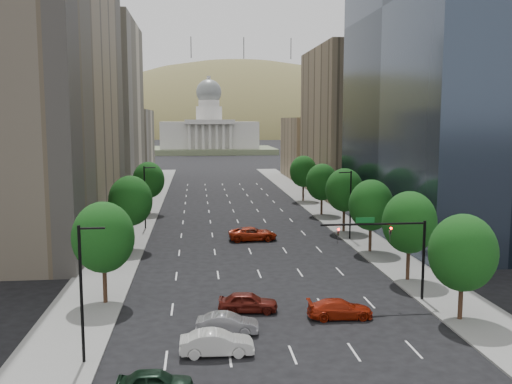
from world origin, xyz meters
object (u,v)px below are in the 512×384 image
object	(u,v)px
car_silver	(227,324)
car_dkgrn	(155,382)
traffic_signal	(396,243)
capitol	(209,135)
car_red_near	(340,309)
car_maroon	(248,302)
car_red_far	(253,234)
car_white	(217,343)

from	to	relation	value
car_silver	car_dkgrn	bearing A→B (deg)	159.27
traffic_signal	capitol	size ratio (longest dim) A/B	0.15
car_dkgrn	car_red_near	world-z (taller)	car_red_near
car_red_near	car_maroon	xyz separation A→B (m)	(-7.05, 2.21, 0.07)
car_red_near	car_maroon	distance (m)	7.39
car_silver	car_red_far	bearing A→B (deg)	-2.41
car_white	car_maroon	bearing A→B (deg)	-18.07
capitol	car_dkgrn	size ratio (longest dim) A/B	13.89
car_white	car_red_far	distance (m)	35.98
capitol	car_dkgrn	world-z (taller)	capitol
traffic_signal	car_red_far	xyz separation A→B (m)	(-9.58, 26.04, -4.31)
car_white	car_red_far	bearing A→B (deg)	-8.58
car_white	car_silver	xyz separation A→B (m)	(0.90, 3.70, -0.06)
car_red_near	car_silver	world-z (taller)	same
car_dkgrn	car_silver	bearing A→B (deg)	-26.21
car_red_near	car_maroon	world-z (taller)	car_maroon
car_dkgrn	car_red_far	world-z (taller)	car_red_far
capitol	car_silver	bearing A→B (deg)	-91.04
car_maroon	car_silver	size ratio (longest dim) A/B	1.06
traffic_signal	car_red_near	distance (m)	7.97
car_red_near	car_red_far	bearing A→B (deg)	8.90
capitol	car_white	distance (m)	229.35
car_dkgrn	car_maroon	world-z (taller)	car_maroon
traffic_signal	car_red_near	bearing A→B (deg)	-148.54
car_maroon	car_silver	world-z (taller)	car_maroon
car_dkgrn	car_red_near	xyz separation A→B (m)	(13.55, 11.15, 0.01)
car_red_near	traffic_signal	bearing A→B (deg)	-57.23
car_silver	car_red_far	size ratio (longest dim) A/B	0.73
traffic_signal	car_dkgrn	distance (m)	24.54
car_maroon	traffic_signal	bearing A→B (deg)	-77.74
traffic_signal	car_silver	size ratio (longest dim) A/B	2.01
capitol	car_red_near	world-z (taller)	capitol
car_dkgrn	car_silver	world-z (taller)	car_silver
car_dkgrn	car_red_far	distance (m)	41.77
traffic_signal	capitol	xyz separation A→B (m)	(-10.53, 219.71, 3.40)
car_maroon	car_silver	bearing A→B (deg)	163.53
capitol	car_red_far	size ratio (longest dim) A/B	9.67
car_white	car_maroon	distance (m)	8.67
traffic_signal	car_red_far	distance (m)	28.08
car_dkgrn	car_red_near	bearing A→B (deg)	-49.42
car_dkgrn	car_white	distance (m)	6.34
capitol	car_red_far	world-z (taller)	capitol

